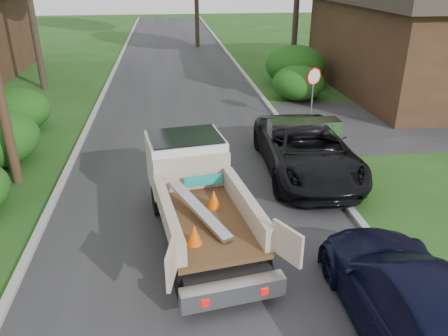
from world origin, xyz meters
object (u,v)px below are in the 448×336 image
object	(u,v)px
house_right	(430,30)
black_pickup	(306,149)
stop_sign	(313,84)
navy_suv	(414,302)
flatbed_truck	(194,184)

from	to	relation	value
house_right	black_pickup	bearing A→B (deg)	-134.70
stop_sign	house_right	bearing A→B (deg)	32.66
house_right	navy_suv	size ratio (longest dim) A/B	2.47
flatbed_truck	navy_suv	size ratio (longest dim) A/B	1.09
black_pickup	house_right	bearing A→B (deg)	47.69
stop_sign	house_right	size ratio (longest dim) A/B	0.19
navy_suv	flatbed_truck	bearing A→B (deg)	-49.11
house_right	black_pickup	xyz separation A→B (m)	(-9.40, -9.50, -2.35)
flatbed_truck	black_pickup	world-z (taller)	flatbed_truck
stop_sign	black_pickup	bearing A→B (deg)	-109.57
stop_sign	flatbed_truck	world-z (taller)	stop_sign
house_right	flatbed_truck	distance (m)	18.04
stop_sign	navy_suv	world-z (taller)	stop_sign
stop_sign	navy_suv	xyz separation A→B (m)	(-1.82, -11.50, -1.01)
black_pickup	navy_suv	size ratio (longest dim) A/B	1.11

